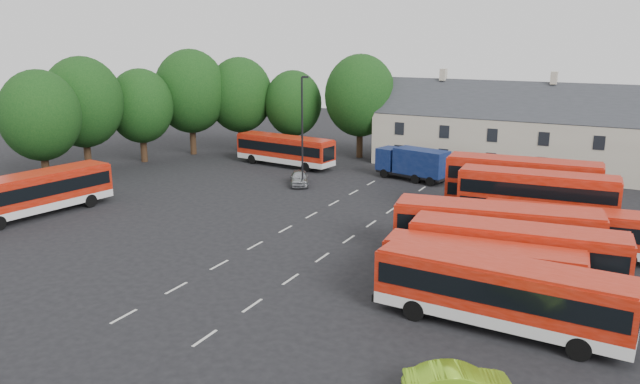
{
  "coord_description": "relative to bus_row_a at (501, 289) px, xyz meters",
  "views": [
    {
      "loc": [
        21.69,
        -34.91,
        13.68
      ],
      "look_at": [
        1.21,
        5.09,
        2.2
      ],
      "focal_mm": 35.0,
      "sensor_mm": 36.0,
      "label": 1
    }
  ],
  "objects": [
    {
      "name": "bus_north",
      "position": [
        -27.97,
        27.88,
        -0.11
      ],
      "size": [
        11.43,
        4.03,
        3.16
      ],
      "rotation": [
        0.0,
        0.0,
        -0.13
      ],
      "color": "silver",
      "rests_on": "ground"
    },
    {
      "name": "silver_car",
      "position": [
        -22.48,
        21.09,
        -1.32
      ],
      "size": [
        3.39,
        4.31,
        1.37
      ],
      "primitive_type": "imported",
      "rotation": [
        0.0,
        0.0,
        0.51
      ],
      "color": "#A6A9AE",
      "rests_on": "ground"
    },
    {
      "name": "lane_markings",
      "position": [
        -14.35,
        8.83,
        -2.0
      ],
      "size": [
        5.15,
        33.8,
        0.01
      ],
      "color": "beige",
      "rests_on": "ground"
    },
    {
      "name": "bus_dd_south",
      "position": [
        -0.85,
        16.25,
        0.47
      ],
      "size": [
        10.75,
        3.17,
        4.35
      ],
      "rotation": [
        0.0,
        0.0,
        0.07
      ],
      "color": "silver",
      "rests_on": "ground"
    },
    {
      "name": "ground",
      "position": [
        -16.85,
        6.83,
        -2.01
      ],
      "size": [
        140.0,
        140.0,
        0.0
      ],
      "primitive_type": "plane",
      "color": "black",
      "rests_on": "ground"
    },
    {
      "name": "lamppost",
      "position": [
        -21.76,
        20.44,
        3.35
      ],
      "size": [
        0.69,
        0.43,
        10.04
      ],
      "rotation": [
        0.0,
        0.0,
        0.33
      ],
      "color": "black",
      "rests_on": "ground"
    },
    {
      "name": "bus_row_a",
      "position": [
        0.0,
        0.0,
        0.0
      ],
      "size": [
        11.96,
        3.42,
        3.34
      ],
      "rotation": [
        0.0,
        0.0,
        -0.06
      ],
      "color": "silver",
      "rests_on": "ground"
    },
    {
      "name": "bus_row_e",
      "position": [
        1.79,
        12.4,
        -0.2
      ],
      "size": [
        10.85,
        3.53,
        3.01
      ],
      "rotation": [
        0.0,
        0.0,
        0.1
      ],
      "color": "silver",
      "rests_on": "ground"
    },
    {
      "name": "bus_dd_north",
      "position": [
        -2.39,
        19.5,
        0.59
      ],
      "size": [
        11.27,
        3.28,
        4.56
      ],
      "rotation": [
        0.0,
        0.0,
        0.07
      ],
      "color": "silver",
      "rests_on": "ground"
    },
    {
      "name": "terrace_houses",
      "position": [
        -2.85,
        36.83,
        1.85
      ],
      "size": [
        35.7,
        7.13,
        10.06
      ],
      "color": "beige",
      "rests_on": "ground"
    },
    {
      "name": "bus_row_d",
      "position": [
        -2.17,
        9.42,
        0.08
      ],
      "size": [
        12.58,
        4.76,
        3.47
      ],
      "rotation": [
        0.0,
        0.0,
        0.16
      ],
      "color": "silver",
      "rests_on": "ground"
    },
    {
      "name": "bus_row_c",
      "position": [
        -0.39,
        6.22,
        -0.02
      ],
      "size": [
        11.91,
        3.81,
        3.31
      ],
      "rotation": [
        0.0,
        0.0,
        0.1
      ],
      "color": "silver",
      "rests_on": "ground"
    },
    {
      "name": "treeline",
      "position": [
        -37.59,
        26.19,
        4.67
      ],
      "size": [
        29.92,
        32.59,
        12.01
      ],
      "color": "black",
      "rests_on": "ground"
    },
    {
      "name": "box_truck",
      "position": [
        -13.76,
        27.71,
        -0.27
      ],
      "size": [
        7.39,
        3.82,
        3.09
      ],
      "rotation": [
        0.0,
        0.0,
        -0.24
      ],
      "color": "black",
      "rests_on": "ground"
    },
    {
      "name": "bus_row_b",
      "position": [
        -1.62,
        3.35,
        -0.26
      ],
      "size": [
        10.5,
        3.29,
        2.92
      ],
      "rotation": [
        0.0,
        0.0,
        0.09
      ],
      "color": "silver",
      "rests_on": "ground"
    },
    {
      "name": "lime_car",
      "position": [
        -0.09,
        -6.81,
        -1.32
      ],
      "size": [
        4.38,
        3.29,
        1.38
      ],
      "primitive_type": "imported",
      "rotation": [
        0.0,
        0.0,
        2.07
      ],
      "color": "#86C61E",
      "rests_on": "ground"
    },
    {
      "name": "bus_west",
      "position": [
        -35.59,
        3.16,
        -0.01
      ],
      "size": [
        4.38,
        12.03,
        3.33
      ],
      "rotation": [
        0.0,
        0.0,
        1.42
      ],
      "color": "silver",
      "rests_on": "ground"
    }
  ]
}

